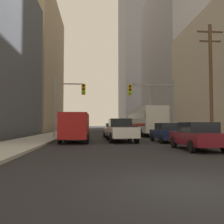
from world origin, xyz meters
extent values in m
plane|color=black|center=(0.00, 0.00, 0.00)|extent=(400.00, 400.00, 0.00)
cube|color=#9E9E99|center=(-7.12, 50.00, 0.07)|extent=(3.57, 160.00, 0.15)
cube|color=#9E9E99|center=(7.12, 50.00, 0.07)|extent=(3.57, 160.00, 0.15)
cube|color=silver|center=(4.42, 25.28, 1.95)|extent=(2.73, 11.55, 2.90)
cube|color=black|center=(3.16, 25.28, 2.47)|extent=(0.23, 10.58, 0.80)
cube|color=red|center=(3.16, 25.28, 1.37)|extent=(0.23, 10.58, 0.28)
cylinder|color=black|center=(3.25, 29.30, 0.50)|extent=(0.32, 1.00, 1.00)
cylinder|color=black|center=(5.60, 29.30, 0.50)|extent=(0.32, 1.00, 1.00)
cylinder|color=black|center=(3.25, 22.06, 0.50)|extent=(0.32, 1.00, 1.00)
cylinder|color=black|center=(5.60, 22.06, 0.50)|extent=(0.32, 1.00, 1.00)
cube|color=white|center=(0.14, 14.61, 0.80)|extent=(2.17, 5.46, 0.80)
cube|color=black|center=(0.14, 15.58, 1.55)|extent=(1.86, 1.86, 0.70)
cube|color=black|center=(0.14, 13.26, 1.25)|extent=(1.83, 2.43, 0.10)
cylinder|color=black|center=(-0.82, 16.34, 0.40)|extent=(0.28, 0.80, 0.80)
cylinder|color=black|center=(1.10, 16.34, 0.40)|extent=(0.28, 0.80, 0.80)
cylinder|color=black|center=(-0.82, 12.88, 0.40)|extent=(0.28, 0.80, 0.80)
cylinder|color=black|center=(1.10, 12.88, 0.40)|extent=(0.28, 0.80, 0.80)
cube|color=maroon|center=(-3.57, 14.02, 1.31)|extent=(2.07, 5.23, 1.90)
cube|color=black|center=(-3.57, 16.62, 1.73)|extent=(1.76, 0.04, 0.60)
cylinder|color=black|center=(-4.53, 15.68, 0.36)|extent=(0.24, 0.72, 0.72)
cylinder|color=black|center=(-2.61, 15.68, 0.36)|extent=(0.24, 0.72, 0.72)
cylinder|color=black|center=(-4.53, 12.35, 0.36)|extent=(0.24, 0.72, 0.72)
cylinder|color=black|center=(-2.61, 12.35, 0.36)|extent=(0.24, 0.72, 0.72)
cube|color=maroon|center=(3.54, 7.76, 0.65)|extent=(1.80, 4.20, 0.65)
cube|color=black|center=(3.54, 7.61, 1.25)|extent=(1.59, 1.90, 0.55)
cylinder|color=black|center=(2.68, 9.11, 0.32)|extent=(0.22, 0.64, 0.64)
cylinder|color=black|center=(4.41, 9.11, 0.32)|extent=(0.22, 0.64, 0.64)
cylinder|color=black|center=(2.68, 6.42, 0.32)|extent=(0.22, 0.64, 0.64)
cube|color=#141E4C|center=(3.70, 13.72, 0.65)|extent=(1.87, 4.23, 0.65)
cube|color=black|center=(3.70, 13.57, 1.25)|extent=(1.62, 1.93, 0.55)
cylinder|color=black|center=(2.84, 15.06, 0.32)|extent=(0.22, 0.64, 0.64)
cylinder|color=black|center=(4.56, 15.06, 0.32)|extent=(0.22, 0.64, 0.64)
cylinder|color=black|center=(2.84, 12.37, 0.32)|extent=(0.22, 0.64, 0.64)
cylinder|color=black|center=(4.56, 12.37, 0.32)|extent=(0.22, 0.64, 0.64)
cube|color=#C6B793|center=(-0.03, 20.85, 0.65)|extent=(1.81, 4.21, 0.65)
cube|color=black|center=(-0.03, 20.70, 1.25)|extent=(1.59, 1.91, 0.55)
cylinder|color=black|center=(-0.90, 22.19, 0.32)|extent=(0.22, 0.64, 0.64)
cylinder|color=black|center=(0.83, 22.19, 0.32)|extent=(0.22, 0.64, 0.64)
cylinder|color=black|center=(-0.90, 19.50, 0.32)|extent=(0.22, 0.64, 0.64)
cylinder|color=black|center=(0.83, 19.50, 0.32)|extent=(0.22, 0.64, 0.64)
cylinder|color=gray|center=(-5.94, 18.73, 3.00)|extent=(0.18, 0.18, 6.00)
cylinder|color=gray|center=(-4.53, 18.73, 5.40)|extent=(2.81, 0.12, 0.12)
cube|color=gold|center=(-3.13, 18.73, 4.88)|extent=(0.38, 0.30, 1.05)
sphere|color=black|center=(-3.13, 18.56, 5.21)|extent=(0.24, 0.24, 0.24)
sphere|color=black|center=(-3.13, 18.56, 4.88)|extent=(0.24, 0.24, 0.24)
sphere|color=#19D833|center=(-3.13, 18.56, 4.54)|extent=(0.24, 0.24, 0.24)
cylinder|color=gray|center=(5.94, 18.73, 3.00)|extent=(0.18, 0.18, 6.00)
cylinder|color=gray|center=(3.71, 18.73, 5.40)|extent=(4.45, 0.12, 0.12)
cube|color=gold|center=(1.49, 18.73, 4.88)|extent=(0.38, 0.30, 1.05)
sphere|color=black|center=(1.49, 18.56, 5.21)|extent=(0.24, 0.24, 0.24)
sphere|color=black|center=(1.49, 18.56, 4.88)|extent=(0.24, 0.24, 0.24)
sphere|color=#19D833|center=(1.49, 18.56, 4.54)|extent=(0.24, 0.24, 0.24)
cylinder|color=brown|center=(7.48, 13.86, 4.85)|extent=(0.28, 0.28, 9.70)
cube|color=brown|center=(7.48, 13.86, 9.10)|extent=(2.20, 0.12, 0.12)
cube|color=brown|center=(7.48, 13.86, 8.30)|extent=(1.80, 0.12, 0.12)
cylinder|color=gray|center=(6.04, 29.09, 3.75)|extent=(0.16, 0.16, 7.50)
cylinder|color=gray|center=(4.86, 29.09, 7.30)|extent=(2.36, 0.10, 0.10)
ellipsoid|color=#4C4C51|center=(3.68, 29.09, 7.20)|extent=(0.56, 0.32, 0.20)
cube|color=#93939E|center=(18.19, 44.20, 15.59)|extent=(15.70, 25.22, 31.18)
cube|color=#93939E|center=(22.28, 92.67, 36.26)|extent=(25.87, 25.72, 72.52)
camera|label=1|loc=(-2.17, -5.29, 1.40)|focal=39.06mm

